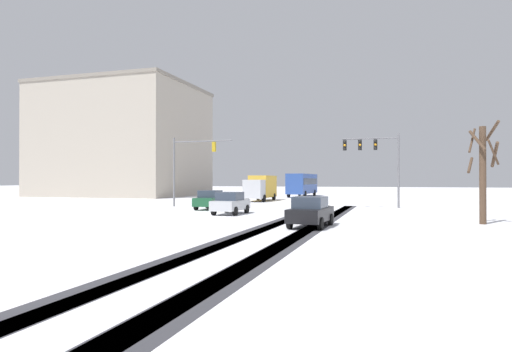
% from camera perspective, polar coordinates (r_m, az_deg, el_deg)
% --- Properties ---
extents(wheel_track_left_lane, '(0.70, 37.96, 0.01)m').
position_cam_1_polar(wheel_track_left_lane, '(25.29, 2.77, -6.20)').
color(wheel_track_left_lane, '#38383D').
rests_on(wheel_track_left_lane, ground).
extents(wheel_track_right_lane, '(0.82, 37.96, 0.01)m').
position_cam_1_polar(wheel_track_right_lane, '(24.83, 7.60, -6.30)').
color(wheel_track_right_lane, '#38383D').
rests_on(wheel_track_right_lane, ground).
extents(wheel_track_center, '(1.14, 37.96, 0.01)m').
position_cam_1_polar(wheel_track_center, '(24.80, 8.10, -6.31)').
color(wheel_track_center, '#38383D').
rests_on(wheel_track_center, ground).
extents(wheel_track_oncoming, '(1.19, 37.96, 0.01)m').
position_cam_1_polar(wheel_track_oncoming, '(25.34, 2.33, -6.19)').
color(wheel_track_oncoming, '#38383D').
rests_on(wheel_track_oncoming, ground).
extents(sidewalk_kerb_right, '(4.00, 37.96, 0.12)m').
position_cam_1_polar(sidewalk_kerb_right, '(22.82, 21.82, -6.65)').
color(sidewalk_kerb_right, white).
rests_on(sidewalk_kerb_right, ground).
extents(traffic_signal_near_left, '(5.95, 0.38, 6.50)m').
position_cam_1_polar(traffic_signal_near_left, '(41.86, -8.56, 2.12)').
color(traffic_signal_near_left, slate).
rests_on(traffic_signal_near_left, ground).
extents(traffic_signal_near_right, '(4.82, 0.56, 6.50)m').
position_cam_1_polar(traffic_signal_near_right, '(39.58, 15.15, 2.76)').
color(traffic_signal_near_right, slate).
rests_on(traffic_signal_near_right, ground).
extents(car_dark_green_lead, '(1.94, 4.15, 1.62)m').
position_cam_1_polar(car_dark_green_lead, '(37.86, -5.87, -3.06)').
color(car_dark_green_lead, '#194C2D').
rests_on(car_dark_green_lead, ground).
extents(car_silver_second, '(1.84, 4.10, 1.62)m').
position_cam_1_polar(car_silver_second, '(32.48, -3.30, -3.50)').
color(car_silver_second, '#B7BABF').
rests_on(car_silver_second, ground).
extents(car_black_third, '(2.02, 4.19, 1.62)m').
position_cam_1_polar(car_black_third, '(23.88, 7.06, -4.58)').
color(car_black_third, black).
rests_on(car_black_third, ground).
extents(bus_oncoming, '(2.78, 11.03, 3.38)m').
position_cam_1_polar(bus_oncoming, '(66.61, 6.00, -0.94)').
color(bus_oncoming, '#284793').
rests_on(bus_oncoming, ground).
extents(box_truck_delivery, '(2.41, 7.44, 3.02)m').
position_cam_1_polar(box_truck_delivery, '(52.63, 0.63, -1.45)').
color(box_truck_delivery, '#B7BABF').
rests_on(box_truck_delivery, ground).
extents(bare_tree_sidewalk_mid, '(1.79, 1.76, 5.86)m').
position_cam_1_polar(bare_tree_sidewalk_mid, '(28.20, 27.23, 0.84)').
color(bare_tree_sidewalk_mid, '#4C3828').
rests_on(bare_tree_sidewalk_mid, ground).
extents(office_building_far_left_block, '(22.98, 19.32, 17.33)m').
position_cam_1_polar(office_building_far_left_block, '(73.95, -16.69, 4.31)').
color(office_building_far_left_block, '#A89E8E').
rests_on(office_building_far_left_block, ground).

